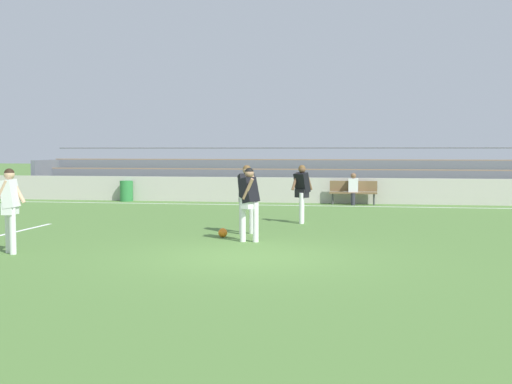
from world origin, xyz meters
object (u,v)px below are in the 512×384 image
(trash_bin, at_px, (126,191))
(player_dark_dropping_back, at_px, (247,193))
(player_dark_on_ball, at_px, (302,189))
(player_white_wide_left, at_px, (10,203))
(spectator_seated, at_px, (353,186))
(bench_near_wall_gap, at_px, (353,190))
(bleacher_stand, at_px, (332,177))
(soccer_ball, at_px, (223,233))
(player_dark_challenging, at_px, (249,198))

(trash_bin, relative_size, player_dark_dropping_back, 0.48)
(player_dark_on_ball, relative_size, player_white_wide_left, 0.97)
(spectator_seated, bearing_deg, player_dark_on_ball, -101.11)
(bench_near_wall_gap, bearing_deg, player_white_wide_left, -116.34)
(bleacher_stand, height_order, player_dark_on_ball, bleacher_stand)
(bench_near_wall_gap, relative_size, soccer_ball, 8.18)
(bleacher_stand, distance_m, player_dark_challenging, 13.53)
(bench_near_wall_gap, xyz_separation_m, spectator_seated, (0.00, -0.12, 0.16))
(bench_near_wall_gap, xyz_separation_m, player_dark_dropping_back, (-2.42, -9.38, 0.48))
(player_dark_challenging, bearing_deg, player_dark_on_ball, 78.75)
(bleacher_stand, distance_m, player_dark_on_ball, 9.47)
(bleacher_stand, height_order, player_dark_challenging, bleacher_stand)
(player_dark_dropping_back, height_order, player_dark_challenging, player_dark_dropping_back)
(bleacher_stand, relative_size, bench_near_wall_gap, 14.45)
(trash_bin, bearing_deg, bleacher_stand, 17.34)
(player_dark_on_ball, bearing_deg, bench_near_wall_gap, 79.08)
(soccer_ball, bearing_deg, bench_near_wall_gap, 74.12)
(bench_near_wall_gap, xyz_separation_m, trash_bin, (-9.14, 0.15, -0.13))
(trash_bin, relative_size, player_white_wide_left, 0.48)
(spectator_seated, relative_size, player_dark_dropping_back, 0.71)
(player_dark_challenging, xyz_separation_m, player_dark_on_ball, (0.80, 4.02, -0.02))
(player_dark_dropping_back, xyz_separation_m, player_white_wide_left, (-4.14, -3.87, 0.00))
(player_dark_challenging, bearing_deg, player_white_wide_left, -151.02)
(player_dark_challenging, bearing_deg, bleacher_stand, 85.14)
(bleacher_stand, relative_size, player_white_wide_left, 15.11)
(spectator_seated, bearing_deg, player_dark_challenging, -101.17)
(bench_near_wall_gap, height_order, player_white_wide_left, player_white_wide_left)
(spectator_seated, distance_m, player_dark_challenging, 10.87)
(bench_near_wall_gap, height_order, soccer_ball, bench_near_wall_gap)
(player_dark_challenging, bearing_deg, trash_bin, 122.76)
(bleacher_stand, relative_size, spectator_seated, 21.50)
(soccer_ball, bearing_deg, player_dark_on_ball, 64.85)
(trash_bin, relative_size, player_dark_on_ball, 0.50)
(bleacher_stand, height_order, trash_bin, bleacher_stand)
(bench_near_wall_gap, height_order, player_dark_dropping_back, player_dark_dropping_back)
(bench_near_wall_gap, relative_size, player_dark_on_ball, 1.08)
(trash_bin, relative_size, spectator_seated, 0.69)
(bleacher_stand, relative_size, player_dark_on_ball, 15.64)
(soccer_ball, bearing_deg, trash_bin, 121.45)
(bleacher_stand, height_order, bench_near_wall_gap, bleacher_stand)
(player_white_wide_left, height_order, soccer_ball, player_white_wide_left)
(bleacher_stand, distance_m, bench_near_wall_gap, 2.89)
(player_dark_challenging, xyz_separation_m, soccer_ball, (-0.77, 0.68, -0.90))
(bleacher_stand, xyz_separation_m, bench_near_wall_gap, (0.96, -2.70, -0.38))
(trash_bin, height_order, player_dark_on_ball, player_dark_on_ball)
(bench_near_wall_gap, bearing_deg, spectator_seated, -90.00)
(soccer_ball, bearing_deg, player_dark_challenging, -41.67)
(player_dark_challenging, height_order, player_white_wide_left, player_white_wide_left)
(bleacher_stand, relative_size, player_dark_challenging, 15.40)
(bleacher_stand, height_order, soccer_ball, bleacher_stand)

